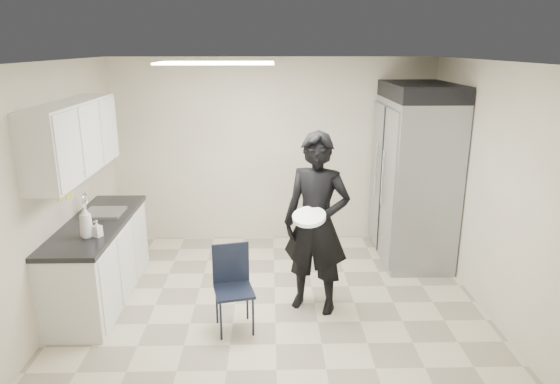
{
  "coord_description": "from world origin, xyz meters",
  "views": [
    {
      "loc": [
        -0.05,
        -4.94,
        2.75
      ],
      "look_at": [
        0.06,
        0.2,
        1.23
      ],
      "focal_mm": 32.0,
      "sensor_mm": 36.0,
      "label": 1
    }
  ],
  "objects_px": {
    "man_tuxedo": "(316,224)",
    "lower_counter": "(100,262)",
    "commercial_fridge": "(414,181)",
    "folding_chair": "(234,292)"
  },
  "relations": [
    {
      "from": "lower_counter",
      "to": "commercial_fridge",
      "type": "xyz_separation_m",
      "value": [
        3.78,
        1.07,
        0.62
      ]
    },
    {
      "from": "commercial_fridge",
      "to": "man_tuxedo",
      "type": "height_order",
      "value": "commercial_fridge"
    },
    {
      "from": "folding_chair",
      "to": "man_tuxedo",
      "type": "height_order",
      "value": "man_tuxedo"
    },
    {
      "from": "man_tuxedo",
      "to": "folding_chair",
      "type": "bearing_deg",
      "value": -130.89
    },
    {
      "from": "lower_counter",
      "to": "man_tuxedo",
      "type": "relative_size",
      "value": 0.99
    },
    {
      "from": "man_tuxedo",
      "to": "lower_counter",
      "type": "bearing_deg",
      "value": -164.14
    },
    {
      "from": "commercial_fridge",
      "to": "man_tuxedo",
      "type": "bearing_deg",
      "value": -135.9
    },
    {
      "from": "commercial_fridge",
      "to": "man_tuxedo",
      "type": "distance_m",
      "value": 1.95
    },
    {
      "from": "folding_chair",
      "to": "man_tuxedo",
      "type": "bearing_deg",
      "value": 13.84
    },
    {
      "from": "commercial_fridge",
      "to": "folding_chair",
      "type": "relative_size",
      "value": 2.52
    }
  ]
}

